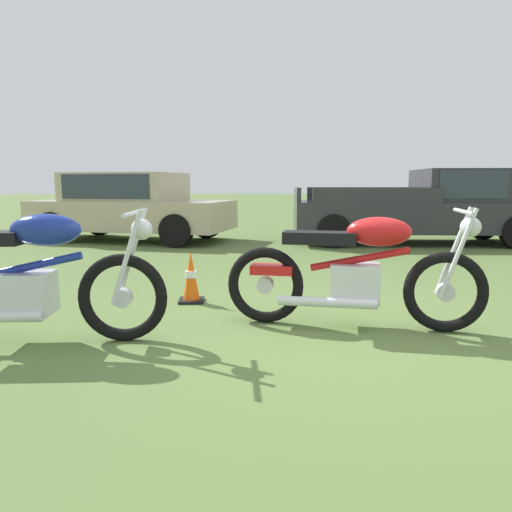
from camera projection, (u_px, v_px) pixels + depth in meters
ground_plane at (354, 335)px, 3.90m from camera, size 120.00×120.00×0.00m
motorcycle_blue at (25, 279)px, 3.66m from camera, size 2.17×0.64×1.02m
motorcycle_red at (356, 271)px, 4.06m from camera, size 2.10×0.82×1.02m
car_beige at (130, 203)px, 10.38m from camera, size 4.45×2.96×1.43m
pickup_truck_charcoal at (427, 206)px, 9.88m from camera, size 4.95×2.20×1.49m
traffic_cone at (191, 279)px, 4.98m from camera, size 0.25×0.25×0.52m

